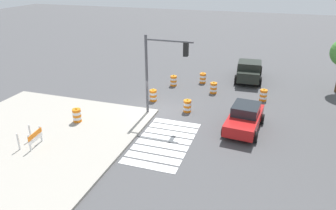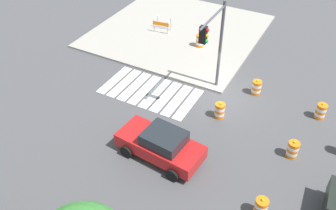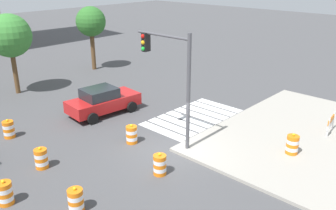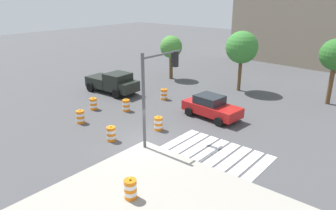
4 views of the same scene
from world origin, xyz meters
name	(u,v)px [view 3 (image 3 of 4)]	position (x,y,z in m)	size (l,w,h in m)	color
ground_plane	(170,151)	(0.00, 0.00, 0.00)	(120.00, 120.00, 0.00)	#474749
crosswalk_stripes	(193,117)	(4.00, 1.80, 0.01)	(5.85, 3.20, 0.02)	silver
sports_car	(103,101)	(0.79, 6.16, 0.81)	(4.45, 2.44, 1.63)	red
traffic_barrel_near_corner	(160,165)	(-1.79, -1.09, 0.45)	(0.56, 0.56, 1.02)	orange
traffic_barrel_crosswalk_end	(9,129)	(-4.55, 7.10, 0.45)	(0.56, 0.56, 1.02)	orange
traffic_barrel_median_near	(41,159)	(-4.94, 3.08, 0.45)	(0.56, 0.56, 1.02)	orange
traffic_barrel_median_far	(76,200)	(-5.63, -0.61, 0.45)	(0.56, 0.56, 1.02)	orange
traffic_barrel_far_curb	(132,135)	(-0.64, 1.99, 0.45)	(0.56, 0.56, 1.02)	orange
traffic_barrel_lane_center	(5,193)	(-7.16, 1.68, 0.45)	(0.56, 0.56, 1.02)	orange
traffic_barrel_on_sidewalk	(292,145)	(3.50, -4.49, 0.60)	(0.56, 0.56, 1.02)	orange
construction_barricade	(334,123)	(7.00, -5.11, 0.72)	(1.32, 0.92, 1.00)	silver
traffic_light_pole	(170,68)	(0.59, 0.54, 3.91)	(0.47, 3.29, 5.50)	#4C4C51
street_tree_streetside_mid	(9,36)	(-0.94, 13.63, 3.99)	(2.89, 2.89, 5.47)	brown
street_tree_streetside_far	(91,22)	(6.51, 14.90, 4.01)	(2.47, 2.47, 5.31)	brown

